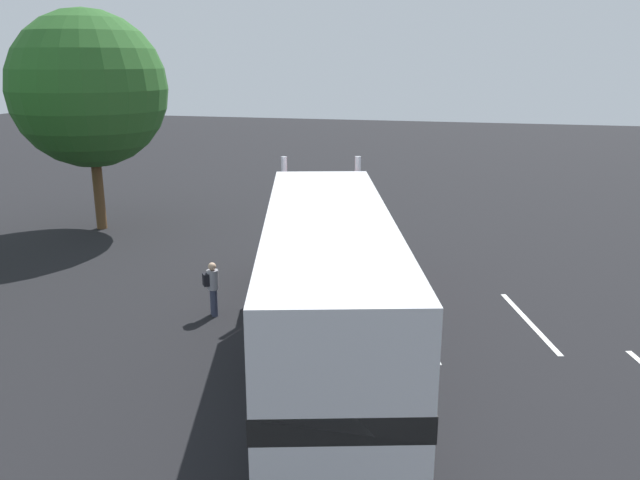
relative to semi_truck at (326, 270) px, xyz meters
name	(u,v)px	position (x,y,z in m)	size (l,w,h in m)	color
ground_plane	(322,287)	(5.52, 1.44, -2.52)	(120.00, 120.00, 0.00)	black
lane_stripe_near	(421,329)	(2.93, -2.06, -2.52)	(4.40, 0.16, 0.01)	silver
lane_stripe_mid	(529,322)	(4.16, -5.02, -2.52)	(4.40, 0.16, 0.01)	silver
semi_truck	(326,270)	(0.00, 0.00, 0.00)	(14.30, 6.24, 4.50)	#B21919
person_bystander	(212,287)	(2.44, 3.99, -1.63)	(0.44, 0.47, 1.63)	#2D3347
tree_left	(89,90)	(10.54, 12.81, 3.53)	(6.56, 6.56, 9.35)	brown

